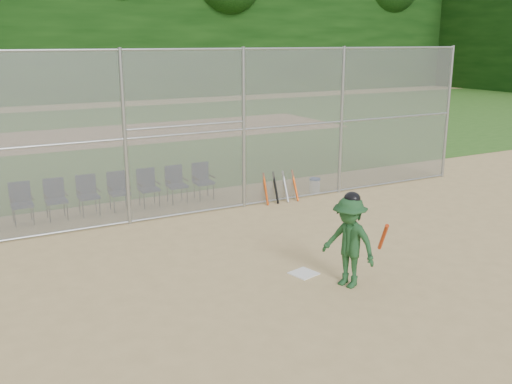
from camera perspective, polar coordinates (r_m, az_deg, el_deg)
name	(u,v)px	position (r m, az deg, el deg)	size (l,w,h in m)	color
ground	(324,285)	(10.18, 6.79, -9.21)	(100.00, 100.00, 0.00)	tan
grass_strip	(90,137)	(26.44, -16.24, 5.32)	(100.00, 100.00, 0.00)	#2D5D1B
dirt_patch_far	(90,137)	(26.44, -16.24, 5.33)	(24.00, 24.00, 0.00)	tan
backstop_fence	(207,130)	(13.83, -4.96, 6.24)	(16.09, 0.09, 4.00)	gray
treeline	(71,9)	(28.11, -18.02, 16.99)	(81.00, 60.00, 11.00)	black
home_plate	(304,273)	(10.58, 4.80, -8.12)	(0.43, 0.43, 0.02)	white
batter_at_plate	(349,241)	(9.91, 9.30, -4.89)	(1.04, 1.28, 1.69)	#1D4824
water_cooler	(315,185)	(16.13, 5.88, 0.70)	(0.32, 0.32, 0.40)	white
spare_bats	(280,187)	(15.01, 2.46, 0.50)	(0.96, 0.40, 0.83)	#D84C14
chair_1	(22,204)	(14.27, -22.36, -1.11)	(0.54, 0.52, 0.96)	#111D3E
chair_2	(56,200)	(14.35, -19.35, -0.73)	(0.54, 0.52, 0.96)	#111D3E
chair_3	(89,196)	(14.48, -16.39, -0.35)	(0.54, 0.52, 0.96)	#111D3E
chair_4	(120,192)	(14.64, -13.49, 0.01)	(0.54, 0.52, 0.96)	#111D3E
chair_5	(149,188)	(14.85, -10.66, 0.37)	(0.54, 0.52, 0.96)	#111D3E
chair_6	(177,185)	(15.08, -7.91, 0.72)	(0.54, 0.52, 0.96)	#111D3E
chair_7	(204,181)	(15.36, -5.26, 1.06)	(0.54, 0.52, 0.96)	#111D3E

